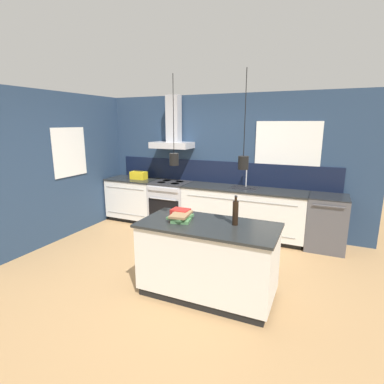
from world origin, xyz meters
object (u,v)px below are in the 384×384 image
at_px(book_stack, 181,217).
at_px(oven_range, 171,204).
at_px(red_supply_box, 180,213).
at_px(bottle_on_island, 235,212).
at_px(dishwasher, 326,222).
at_px(yellow_toolbox, 139,175).

bearing_deg(book_stack, oven_range, 120.99).
relative_size(book_stack, red_supply_box, 1.63).
bearing_deg(bottle_on_island, dishwasher, 63.14).
bearing_deg(book_stack, yellow_toolbox, 133.80).
distance_m(oven_range, bottle_on_island, 2.82).
distance_m(dishwasher, red_supply_box, 2.68).
xyz_separation_m(book_stack, red_supply_box, (-0.07, 0.13, 0.00)).
bearing_deg(yellow_toolbox, book_stack, -46.20).
relative_size(dishwasher, book_stack, 2.55).
height_order(red_supply_box, yellow_toolbox, yellow_toolbox).
height_order(dishwasher, book_stack, book_stack).
bearing_deg(red_supply_box, bottle_on_island, -1.18).
xyz_separation_m(oven_range, bottle_on_island, (1.91, -1.99, 0.60)).
distance_m(dishwasher, bottle_on_island, 2.32).
distance_m(bottle_on_island, book_stack, 0.66).
xyz_separation_m(oven_range, book_stack, (1.27, -2.11, 0.50)).
relative_size(bottle_on_island, yellow_toolbox, 1.03).
bearing_deg(bottle_on_island, yellow_toolbox, 143.18).
bearing_deg(oven_range, yellow_toolbox, 179.67).
distance_m(red_supply_box, yellow_toolbox, 2.78).
bearing_deg(dishwasher, red_supply_box, -131.04).
distance_m(bottle_on_island, yellow_toolbox, 3.33).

